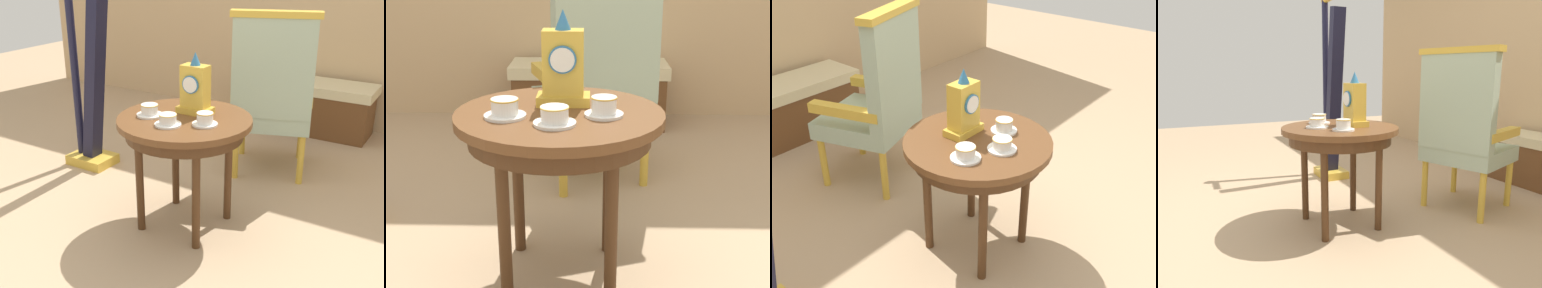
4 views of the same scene
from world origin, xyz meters
The scene contains 8 objects.
ground_plane centered at (0.00, 0.00, 0.00)m, with size 10.00×10.00×0.00m, color tan.
side_table centered at (0.09, 0.05, 0.57)m, with size 0.73×0.73×0.65m.
teacup_left centered at (-0.09, -0.02, 0.68)m, with size 0.14×0.14×0.06m.
teacup_right centered at (0.08, -0.10, 0.68)m, with size 0.14×0.14×0.06m.
teacup_center centered at (0.24, 0.00, 0.68)m, with size 0.13×0.13×0.07m.
mantel_clock centered at (0.10, 0.14, 0.78)m, with size 0.19×0.11×0.34m.
armchair centered at (0.23, 0.93, 0.59)m, with size 0.68×0.68×1.14m.
harp centered at (-0.92, 0.41, 0.70)m, with size 0.40×0.24×1.73m.
Camera 4 is at (2.07, -0.84, 0.97)m, focal length 32.79 mm.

